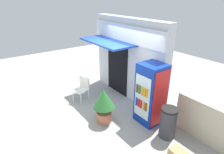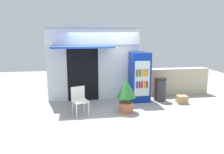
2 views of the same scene
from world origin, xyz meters
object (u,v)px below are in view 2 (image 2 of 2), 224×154
(drink_cooler, at_px, (140,77))
(potted_plant_near_shop, at_px, (126,92))
(plastic_chair, at_px, (79,99))
(trash_bin, at_px, (160,89))
(cardboard_box, at_px, (182,99))

(drink_cooler, bearing_deg, potted_plant_near_shop, -124.50)
(drink_cooler, xyz_separation_m, potted_plant_near_shop, (-0.76, -1.10, -0.26))
(plastic_chair, xyz_separation_m, potted_plant_near_shop, (1.47, -0.07, 0.15))
(potted_plant_near_shop, bearing_deg, drink_cooler, 55.50)
(potted_plant_near_shop, relative_size, trash_bin, 1.25)
(plastic_chair, height_order, trash_bin, trash_bin)
(potted_plant_near_shop, relative_size, cardboard_box, 2.96)
(drink_cooler, xyz_separation_m, cardboard_box, (1.43, -0.55, -0.76))
(drink_cooler, height_order, trash_bin, drink_cooler)
(drink_cooler, distance_m, plastic_chair, 2.49)
(potted_plant_near_shop, height_order, trash_bin, potted_plant_near_shop)
(plastic_chair, distance_m, trash_bin, 3.12)
(plastic_chair, relative_size, potted_plant_near_shop, 0.80)
(plastic_chair, height_order, potted_plant_near_shop, potted_plant_near_shop)
(drink_cooler, xyz_separation_m, trash_bin, (0.76, -0.11, -0.47))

